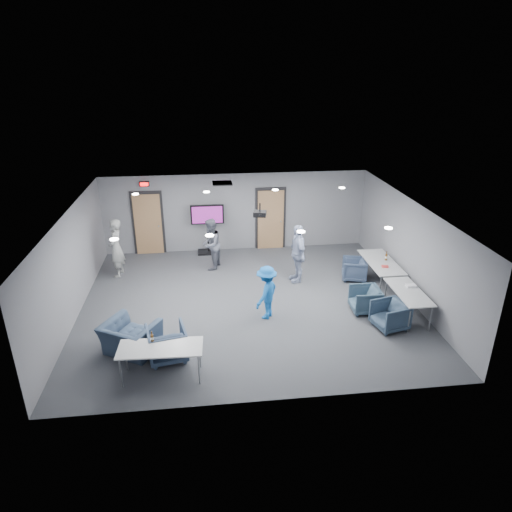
{
  "coord_description": "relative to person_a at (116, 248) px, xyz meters",
  "views": [
    {
      "loc": [
        -1.09,
        -11.04,
        6.1
      ],
      "look_at": [
        0.27,
        0.43,
        1.2
      ],
      "focal_mm": 32.0,
      "sensor_mm": 36.0,
      "label": 1
    }
  ],
  "objects": [
    {
      "name": "chair_front_b",
      "position": [
        0.93,
        -4.23,
        -0.54
      ],
      "size": [
        1.49,
        1.44,
        0.75
      ],
      "primitive_type": "imported",
      "rotation": [
        0.0,
        0.0,
        2.62
      ],
      "color": "#36475E",
      "rests_on": "floor"
    },
    {
      "name": "person_a",
      "position": [
        0.0,
        0.0,
        0.0
      ],
      "size": [
        0.52,
        0.72,
        1.82
      ],
      "primitive_type": "imported",
      "rotation": [
        0.0,
        0.0,
        -1.71
      ],
      "color": "#9C9E9B",
      "rests_on": "floor"
    },
    {
      "name": "chair_right_b",
      "position": [
        6.83,
        -3.05,
        -0.57
      ],
      "size": [
        0.77,
        0.75,
        0.68
      ],
      "primitive_type": "imported",
      "rotation": [
        0.0,
        0.0,
        -1.6
      ],
      "color": "#384E60",
      "rests_on": "floor"
    },
    {
      "name": "table_right_b",
      "position": [
        7.81,
        -3.44,
        -0.23
      ],
      "size": [
        0.7,
        1.67,
        0.73
      ],
      "rotation": [
        0.0,
        0.0,
        1.57
      ],
      "color": "#B8BBBD",
      "rests_on": "floor"
    },
    {
      "name": "bottle_front",
      "position": [
        1.52,
        -4.99,
        -0.09
      ],
      "size": [
        0.06,
        0.06,
        0.25
      ],
      "color": "#52310E",
      "rests_on": "table_front_left"
    },
    {
      "name": "floor",
      "position": [
        3.81,
        -2.23,
        -0.91
      ],
      "size": [
        9.0,
        9.0,
        0.0
      ],
      "primitive_type": "plane",
      "color": "#3B3E43",
      "rests_on": "ground"
    },
    {
      "name": "person_c",
      "position": [
        5.41,
        -1.0,
        -0.02
      ],
      "size": [
        0.56,
        1.09,
        1.78
      ],
      "primitive_type": "imported",
      "rotation": [
        0.0,
        0.0,
        -1.45
      ],
      "color": "#A0ADCE",
      "rests_on": "floor"
    },
    {
      "name": "wall_back",
      "position": [
        3.81,
        1.77,
        0.44
      ],
      "size": [
        9.0,
        0.02,
        2.7
      ],
      "primitive_type": "cube",
      "color": "slate",
      "rests_on": "floor"
    },
    {
      "name": "exit_sign",
      "position": [
        0.81,
        1.71,
        1.54
      ],
      "size": [
        0.32,
        0.08,
        0.16
      ],
      "color": "black",
      "rests_on": "wall_back"
    },
    {
      "name": "snack_box",
      "position": [
        7.77,
        -1.93,
        -0.16
      ],
      "size": [
        0.21,
        0.17,
        0.04
      ],
      "primitive_type": "cube",
      "rotation": [
        0.0,
        0.0,
        -0.25
      ],
      "color": "red",
      "rests_on": "table_right_a"
    },
    {
      "name": "chair_front_a",
      "position": [
        1.76,
        -4.56,
        -0.52
      ],
      "size": [
        0.99,
        1.0,
        0.78
      ],
      "primitive_type": "imported",
      "rotation": [
        0.0,
        0.0,
        3.35
      ],
      "color": "#3A4B65",
      "rests_on": "floor"
    },
    {
      "name": "door_right",
      "position": [
        5.01,
        1.73,
        0.16
      ],
      "size": [
        1.06,
        0.17,
        2.24
      ],
      "color": "black",
      "rests_on": "wall_back"
    },
    {
      "name": "chair_right_c",
      "position": [
        7.16,
        -3.93,
        -0.56
      ],
      "size": [
        0.91,
        0.9,
        0.7
      ],
      "primitive_type": "imported",
      "rotation": [
        0.0,
        0.0,
        -1.34
      ],
      "color": "#35475C",
      "rests_on": "floor"
    },
    {
      "name": "bottle_right",
      "position": [
        7.98,
        -1.46,
        -0.08
      ],
      "size": [
        0.07,
        0.07,
        0.28
      ],
      "color": "#52310E",
      "rests_on": "table_right_a"
    },
    {
      "name": "downlights",
      "position": [
        3.81,
        -2.23,
        1.78
      ],
      "size": [
        6.18,
        3.78,
        0.02
      ],
      "color": "white",
      "rests_on": "ceiling"
    },
    {
      "name": "person_d",
      "position": [
        4.2,
        -3.05,
        -0.2
      ],
      "size": [
        0.96,
        1.06,
        1.43
      ],
      "primitive_type": "imported",
      "rotation": [
        0.0,
        0.0,
        -2.17
      ],
      "color": "blue",
      "rests_on": "floor"
    },
    {
      "name": "table_front_left",
      "position": [
        1.69,
        -5.23,
        -0.23
      ],
      "size": [
        1.75,
        0.79,
        0.73
      ],
      "rotation": [
        0.0,
        0.0,
        -0.04
      ],
      "color": "#B8BBBD",
      "rests_on": "floor"
    },
    {
      "name": "wall_left",
      "position": [
        -0.69,
        -2.23,
        0.44
      ],
      "size": [
        0.02,
        8.0,
        2.7
      ],
      "primitive_type": "cube",
      "color": "slate",
      "rests_on": "floor"
    },
    {
      "name": "projector",
      "position": [
        4.19,
        -1.75,
        1.5
      ],
      "size": [
        0.39,
        0.36,
        0.36
      ],
      "rotation": [
        0.0,
        0.0,
        -0.23
      ],
      "color": "black",
      "rests_on": "ceiling"
    },
    {
      "name": "table_right_a",
      "position": [
        7.81,
        -1.54,
        -0.22
      ],
      "size": [
        0.81,
        1.95,
        0.73
      ],
      "rotation": [
        0.0,
        0.0,
        1.57
      ],
      "color": "#B8BBBD",
      "rests_on": "floor"
    },
    {
      "name": "door_left",
      "position": [
        0.81,
        1.73,
        0.16
      ],
      "size": [
        1.06,
        0.17,
        2.24
      ],
      "color": "black",
      "rests_on": "wall_back"
    },
    {
      "name": "wrapper",
      "position": [
        7.98,
        -3.2,
        -0.15
      ],
      "size": [
        0.25,
        0.17,
        0.06
      ],
      "primitive_type": "cube",
      "rotation": [
        0.0,
        0.0,
        -0.02
      ],
      "color": "white",
      "rests_on": "table_right_b"
    },
    {
      "name": "wall_front",
      "position": [
        3.81,
        -6.23,
        0.44
      ],
      "size": [
        9.0,
        0.02,
        2.7
      ],
      "primitive_type": "cube",
      "color": "slate",
      "rests_on": "floor"
    },
    {
      "name": "wall_right",
      "position": [
        8.31,
        -2.23,
        0.44
      ],
      "size": [
        0.02,
        8.0,
        2.7
      ],
      "primitive_type": "cube",
      "color": "slate",
      "rests_on": "floor"
    },
    {
      "name": "hvac_diffuser",
      "position": [
        3.31,
        0.57,
        1.78
      ],
      "size": [
        0.6,
        0.6,
        0.03
      ],
      "primitive_type": "cube",
      "color": "black",
      "rests_on": "ceiling"
    },
    {
      "name": "ceiling",
      "position": [
        3.81,
        -2.23,
        1.79
      ],
      "size": [
        9.0,
        9.0,
        0.0
      ],
      "primitive_type": "plane",
      "rotation": [
        3.14,
        0.0,
        0.0
      ],
      "color": "white",
      "rests_on": "wall_back"
    },
    {
      "name": "chair_right_a",
      "position": [
        7.16,
        -1.12,
        -0.58
      ],
      "size": [
        0.88,
        0.87,
        0.66
      ],
      "primitive_type": "imported",
      "rotation": [
        0.0,
        0.0,
        -1.83
      ],
      "color": "#37455F",
      "rests_on": "floor"
    },
    {
      "name": "person_b",
      "position": [
        2.87,
        0.19,
        -0.08
      ],
      "size": [
        0.85,
        0.96,
        1.65
      ],
      "primitive_type": "imported",
      "rotation": [
        0.0,
        0.0,
        -1.91
      ],
      "color": "slate",
      "rests_on": "floor"
    },
    {
      "name": "tv_stand",
      "position": [
        2.81,
        1.52,
        0.07
      ],
      "size": [
        1.12,
        0.53,
        1.72
      ],
      "color": "black",
      "rests_on": "floor"
    }
  ]
}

